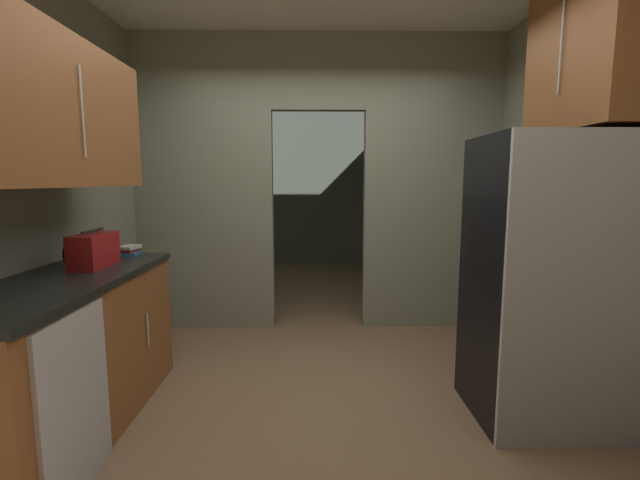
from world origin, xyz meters
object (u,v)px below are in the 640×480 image
(book_stack, at_px, (129,250))
(boombox, at_px, (94,250))
(dishwasher, at_px, (76,405))
(refrigerator, at_px, (547,281))

(book_stack, bearing_deg, boombox, -93.55)
(boombox, bearing_deg, dishwasher, -70.66)
(dishwasher, bearing_deg, book_stack, 101.51)
(refrigerator, xyz_separation_m, boombox, (-2.78, 0.17, 0.16))
(boombox, bearing_deg, refrigerator, -3.47)
(dishwasher, bearing_deg, boombox, 109.34)
(dishwasher, relative_size, book_stack, 4.91)
(dishwasher, distance_m, boombox, 1.04)
(dishwasher, xyz_separation_m, book_stack, (-0.26, 1.25, 0.52))
(refrigerator, height_order, boombox, refrigerator)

